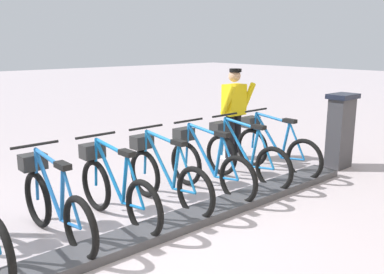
# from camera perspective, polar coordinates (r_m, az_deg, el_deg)

# --- Properties ---
(ground_plane) EXTENTS (60.00, 60.00, 0.00)m
(ground_plane) POSITION_cam_1_polar(r_m,az_deg,el_deg) (4.71, -8.16, -14.09)
(ground_plane) COLOR #BDB0B5
(dock_rail_base) EXTENTS (0.44, 7.57, 0.10)m
(dock_rail_base) POSITION_cam_1_polar(r_m,az_deg,el_deg) (4.69, -8.18, -13.54)
(dock_rail_base) COLOR #47474C
(dock_rail_base) RESTS_ON ground
(payment_kiosk) EXTENTS (0.36, 0.52, 1.28)m
(payment_kiosk) POSITION_cam_1_polar(r_m,az_deg,el_deg) (7.58, 19.50, 0.94)
(payment_kiosk) COLOR #38383D
(payment_kiosk) RESTS_ON ground
(bike_docked_0) EXTENTS (1.72, 0.54, 1.02)m
(bike_docked_0) POSITION_cam_1_polar(r_m,az_deg,el_deg) (7.06, 11.00, -1.35)
(bike_docked_0) COLOR black
(bike_docked_0) RESTS_ON ground
(bike_docked_1) EXTENTS (1.72, 0.54, 1.02)m
(bike_docked_1) POSITION_cam_1_polar(r_m,az_deg,el_deg) (6.50, 6.88, -2.42)
(bike_docked_1) COLOR black
(bike_docked_1) RESTS_ON ground
(bike_docked_2) EXTENTS (1.72, 0.54, 1.02)m
(bike_docked_2) POSITION_cam_1_polar(r_m,az_deg,el_deg) (5.98, 2.02, -3.67)
(bike_docked_2) COLOR black
(bike_docked_2) RESTS_ON ground
(bike_docked_3) EXTENTS (1.72, 0.54, 1.02)m
(bike_docked_3) POSITION_cam_1_polar(r_m,az_deg,el_deg) (5.52, -3.74, -5.11)
(bike_docked_3) COLOR black
(bike_docked_3) RESTS_ON ground
(bike_docked_4) EXTENTS (1.72, 0.54, 1.02)m
(bike_docked_4) POSITION_cam_1_polar(r_m,az_deg,el_deg) (5.12, -10.49, -6.73)
(bike_docked_4) COLOR black
(bike_docked_4) RESTS_ON ground
(bike_docked_5) EXTENTS (1.72, 0.54, 1.02)m
(bike_docked_5) POSITION_cam_1_polar(r_m,az_deg,el_deg) (4.82, -18.29, -8.47)
(bike_docked_5) COLOR black
(bike_docked_5) RESTS_ON ground
(worker_near_rack) EXTENTS (0.46, 0.62, 1.66)m
(worker_near_rack) POSITION_cam_1_polar(r_m,az_deg,el_deg) (7.73, 5.75, 3.65)
(worker_near_rack) COLOR white
(worker_near_rack) RESTS_ON ground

